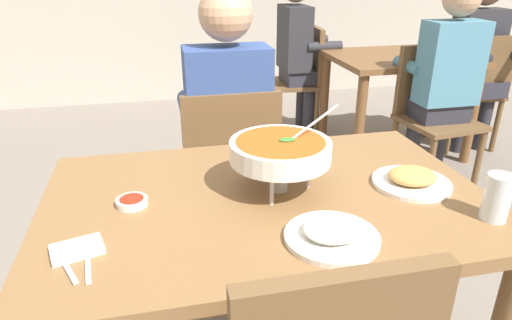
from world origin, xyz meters
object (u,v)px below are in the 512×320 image
object	(u,v)px
drink_glass	(496,200)
dining_table_main	(267,227)
chair_bg_left	(474,86)
patron_bg_right	(445,74)
patron_bg_middle	(299,47)
appetizer_plate	(412,179)
patron_bg_left	(479,54)
dining_table_far	(398,73)
rice_plate	(332,233)
chair_diner_main	(229,170)
sauce_dish	(132,202)
curry_bowl	(280,151)
chair_bg_middle	(302,75)
diner_main	(227,119)
chair_bg_right	(432,107)

from	to	relation	value
drink_glass	dining_table_main	bearing A→B (deg)	154.96
chair_bg_left	patron_bg_right	distance (m)	0.81
patron_bg_middle	patron_bg_right	distance (m)	1.26
appetizer_plate	patron_bg_left	distance (m)	2.49
dining_table_far	rice_plate	bearing A→B (deg)	-122.64
chair_diner_main	sauce_dish	xyz separation A→B (m)	(-0.39, -0.68, 0.25)
curry_bowl	appetizer_plate	distance (m)	0.43
chair_diner_main	rice_plate	bearing A→B (deg)	-84.07
sauce_dish	chair_bg_middle	bearing A→B (deg)	61.76
chair_diner_main	patron_bg_middle	xyz separation A→B (m)	(0.87, 1.71, 0.24)
sauce_dish	patron_bg_middle	xyz separation A→B (m)	(1.26, 2.40, -0.02)
patron_bg_right	diner_main	bearing A→B (deg)	-158.76
sauce_dish	patron_bg_left	bearing A→B (deg)	35.94
sauce_dish	curry_bowl	bearing A→B (deg)	-0.46
chair_diner_main	sauce_dish	bearing A→B (deg)	-119.74
chair_bg_right	patron_bg_left	xyz separation A→B (m)	(0.64, 0.45, 0.24)
appetizer_plate	chair_bg_right	xyz separation A→B (m)	(1.00, 1.41, -0.26)
drink_glass	curry_bowl	bearing A→B (deg)	151.16
appetizer_plate	chair_bg_middle	size ratio (longest dim) A/B	0.27
chair_bg_middle	dining_table_far	bearing A→B (deg)	-44.32
chair_bg_left	patron_bg_middle	bearing A→B (deg)	152.63
dining_table_far	chair_bg_right	distance (m)	0.53
chair_diner_main	curry_bowl	world-z (taller)	curry_bowl
curry_bowl	drink_glass	world-z (taller)	curry_bowl
curry_bowl	chair_bg_right	xyz separation A→B (m)	(1.41, 1.35, -0.37)
chair_bg_left	patron_bg_left	xyz separation A→B (m)	(0.01, 0.04, 0.24)
appetizer_plate	sauce_dish	size ratio (longest dim) A/B	2.67
chair_diner_main	diner_main	bearing A→B (deg)	90.00
diner_main	patron_bg_left	xyz separation A→B (m)	(2.10, 1.09, 0.00)
diner_main	patron_bg_middle	xyz separation A→B (m)	(0.87, 1.68, 0.00)
rice_plate	chair_bg_middle	xyz separation A→B (m)	(0.81, 2.71, -0.26)
rice_plate	curry_bowl	bearing A→B (deg)	101.12
chair_bg_middle	patron_bg_middle	size ratio (longest dim) A/B	0.69
sauce_dish	chair_bg_middle	xyz separation A→B (m)	(1.30, 2.42, -0.25)
patron_bg_left	dining_table_main	bearing A→B (deg)	-138.89
chair_bg_right	appetizer_plate	bearing A→B (deg)	-125.38
patron_bg_left	curry_bowl	bearing A→B (deg)	-138.63
rice_plate	appetizer_plate	distance (m)	0.42
chair_bg_left	appetizer_plate	bearing A→B (deg)	-131.67
chair_diner_main	chair_bg_left	world-z (taller)	same
chair_diner_main	appetizer_plate	xyz separation A→B (m)	(0.45, -0.75, 0.26)
patron_bg_right	chair_bg_right	bearing A→B (deg)	100.31
chair_bg_right	patron_bg_left	world-z (taller)	patron_bg_left
curry_bowl	chair_bg_middle	xyz separation A→B (m)	(0.87, 2.43, -0.37)
rice_plate	chair_bg_middle	bearing A→B (deg)	73.40
diner_main	chair_bg_left	bearing A→B (deg)	26.78
appetizer_plate	drink_glass	bearing A→B (deg)	-64.16
patron_bg_middle	patron_bg_right	world-z (taller)	same
curry_bowl	patron_bg_left	xyz separation A→B (m)	(2.05, 1.81, -0.14)
dining_table_main	patron_bg_right	distance (m)	1.97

